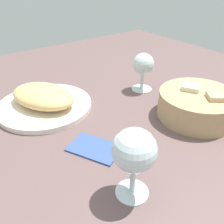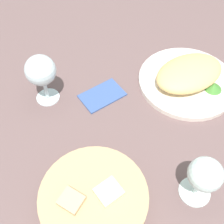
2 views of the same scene
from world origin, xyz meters
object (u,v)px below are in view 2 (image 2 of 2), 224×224
Objects in this scene: bread_basket at (94,201)px; wine_glass_far at (204,176)px; folded_napkin at (102,95)px; wine_glass_near at (41,72)px; plate at (187,81)px.

wine_glass_far is (-20.20, -0.34, 4.27)cm from bread_basket.
wine_glass_far is at bearing 92.11° from folded_napkin.
wine_glass_near reaches higher than wine_glass_far.
bread_basket is at bearing 47.19° from plate.
wine_glass_far reaches higher than bread_basket.
wine_glass_near is at bearing -72.83° from bread_basket.
folded_napkin is at bearing -61.06° from wine_glass_far.
wine_glass_far is (-29.37, 29.35, -1.40)cm from wine_glass_near.
wine_glass_near is (9.17, -29.69, 5.67)cm from bread_basket.
wine_glass_near is 41.54cm from wine_glass_far.
bread_basket is at bearing 107.17° from wine_glass_near.
folded_napkin is at bearing -99.38° from bread_basket.
wine_glass_near is 1.21× the size of folded_napkin.
wine_glass_far is at bearing -179.04° from bread_basket.
plate is 40.68cm from bread_basket.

